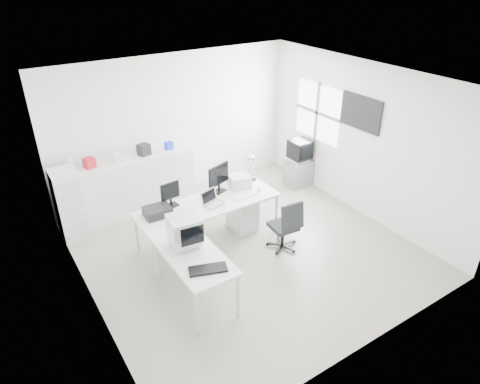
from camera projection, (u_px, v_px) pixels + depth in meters
floor at (246, 249)px, 7.16m from camera, size 5.00×5.00×0.01m
ceiling at (248, 82)px, 5.82m from camera, size 5.00×5.00×0.01m
back_wall at (176, 127)px, 8.33m from camera, size 5.00×0.02×2.80m
left_wall at (80, 223)px, 5.29m from camera, size 0.02×5.00×2.80m
right_wall at (362, 141)px, 7.69m from camera, size 0.02×5.00×2.80m
window at (317, 112)px, 8.46m from camera, size 0.02×1.20×1.10m
wall_picture at (361, 113)px, 7.50m from camera, size 0.04×0.90×0.60m
main_desk at (209, 222)px, 7.19m from camera, size 2.40×0.80×0.75m
side_desk at (195, 276)px, 5.98m from camera, size 0.70×1.40×0.75m
drawer_pedestal at (242, 213)px, 7.60m from camera, size 0.40×0.50×0.60m
inkjet_printer at (157, 211)px, 6.65m from camera, size 0.42×0.33×0.14m
lcd_monitor_small at (170, 195)px, 6.84m from camera, size 0.35×0.22×0.41m
lcd_monitor_large at (219, 179)px, 7.25m from camera, size 0.51×0.33×0.49m
laptop at (214, 199)px, 6.91m from camera, size 0.40×0.40×0.21m
white_keyboard at (246, 196)px, 7.21m from camera, size 0.41×0.15×0.02m
white_mouse at (259, 189)px, 7.38m from camera, size 0.07×0.07×0.07m
laser_printer at (239, 181)px, 7.48m from camera, size 0.43×0.39×0.21m
desk_lamp at (253, 167)px, 7.64m from camera, size 0.20×0.20×0.49m
crt_monitor at (184, 231)px, 5.87m from camera, size 0.46×0.46×0.48m
black_keyboard at (208, 269)px, 5.50m from camera, size 0.53×0.35×0.03m
office_chair at (283, 224)px, 7.00m from camera, size 0.58×0.58×0.92m
tv_cabinet at (298, 173)px, 9.08m from camera, size 0.51×0.41×0.55m
crt_tv at (300, 151)px, 8.84m from camera, size 0.50×0.48×0.45m
sideboard at (138, 183)px, 8.08m from camera, size 2.17×0.54×1.09m
clutter_box_a at (89, 163)px, 7.39m from camera, size 0.22×0.20×0.17m
clutter_box_b at (118, 157)px, 7.64m from camera, size 0.18×0.16×0.15m
clutter_box_c at (144, 150)px, 7.86m from camera, size 0.24×0.23×0.20m
clutter_box_d at (169, 145)px, 8.12m from camera, size 0.16×0.14×0.14m
clutter_bottle at (71, 165)px, 7.27m from camera, size 0.07×0.07×0.22m
filing_cabinet at (69, 204)px, 7.26m from camera, size 0.43×0.51×1.23m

